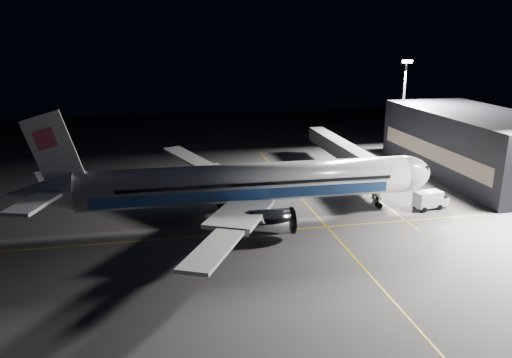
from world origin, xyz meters
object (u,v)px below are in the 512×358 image
object	(u,v)px
jet_bridge	(347,152)
baggage_tug	(245,176)
safety_cone_a	(262,190)
safety_cone_b	(269,186)
service_truck	(430,199)
floodlight_mast_north	(404,99)
airliner	(241,184)
safety_cone_c	(196,196)

from	to	relation	value
jet_bridge	baggage_tug	size ratio (longest dim) A/B	10.42
safety_cone_a	safety_cone_b	distance (m)	2.52
service_truck	safety_cone_b	bearing A→B (deg)	133.46
floodlight_mast_north	safety_cone_a	distance (m)	42.80
baggage_tug	safety_cone_a	size ratio (longest dim) A/B	5.74
baggage_tug	safety_cone_b	size ratio (longest dim) A/B	5.06
jet_bridge	airliner	bearing A→B (deg)	-141.96
safety_cone_b	floodlight_mast_north	bearing A→B (deg)	28.49
safety_cone_b	safety_cone_c	size ratio (longest dim) A/B	1.01
service_truck	floodlight_mast_north	bearing A→B (deg)	59.03
airliner	floodlight_mast_north	distance (m)	52.56
jet_bridge	safety_cone_c	bearing A→B (deg)	-165.54
jet_bridge	safety_cone_c	xyz separation A→B (m)	(-28.90, -7.46, -4.26)
baggage_tug	safety_cone_c	size ratio (longest dim) A/B	5.14
airliner	jet_bridge	world-z (taller)	airliner
airliner	floodlight_mast_north	size ratio (longest dim) A/B	2.97
service_truck	safety_cone_b	size ratio (longest dim) A/B	8.91
floodlight_mast_north	jet_bridge	bearing A→B (deg)	-142.26
service_truck	safety_cone_a	size ratio (longest dim) A/B	10.10
baggage_tug	safety_cone_c	xyz separation A→B (m)	(-9.52, -7.79, -0.57)
airliner	safety_cone_b	size ratio (longest dim) A/B	94.28
airliner	baggage_tug	xyz separation A→B (m)	(3.70, 18.39, -4.27)
airliner	floodlight_mast_north	xyz separation A→B (m)	(41.08, 31.99, 7.21)
airliner	safety_cone_b	distance (m)	16.02
jet_bridge	floodlight_mast_north	bearing A→B (deg)	37.74
jet_bridge	service_truck	size ratio (longest dim) A/B	5.92
jet_bridge	floodlight_mast_north	size ratio (longest dim) A/B	1.66
floodlight_mast_north	safety_cone_b	xyz separation A→B (m)	(-34.00, -18.45, -12.05)
floodlight_mast_north	service_truck	distance (m)	37.52
baggage_tug	jet_bridge	bearing A→B (deg)	-25.98
baggage_tug	safety_cone_b	world-z (taller)	baggage_tug
safety_cone_a	baggage_tug	bearing A→B (deg)	104.30
airliner	service_truck	xyz separation A→B (m)	(29.18, -1.90, -3.66)
airliner	service_truck	size ratio (longest dim) A/B	10.58
airliner	safety_cone_a	size ratio (longest dim) A/B	106.85
safety_cone_c	safety_cone_a	bearing A→B (deg)	5.24
baggage_tug	airliner	bearing A→B (deg)	-126.36
baggage_tug	safety_cone_a	world-z (taller)	baggage_tug
airliner	safety_cone_c	size ratio (longest dim) A/B	95.65
jet_bridge	safety_cone_c	world-z (taller)	jet_bridge
baggage_tug	safety_cone_a	xyz separation A→B (m)	(1.72, -6.76, -0.60)
jet_bridge	service_truck	world-z (taller)	jet_bridge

